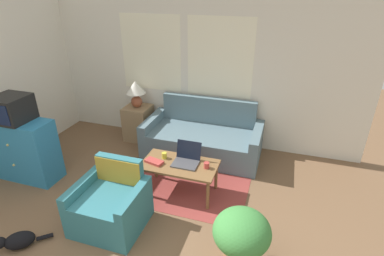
% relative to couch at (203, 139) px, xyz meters
% --- Properties ---
extents(wall_back, '(5.92, 0.06, 2.60)m').
position_rel_couch_xyz_m(wall_back, '(-0.41, 0.47, 1.04)').
color(wall_back, silver).
rests_on(wall_back, ground_plane).
extents(rug, '(1.84, 2.03, 0.01)m').
position_rel_couch_xyz_m(rug, '(-0.01, -0.61, -0.26)').
color(rug, brown).
rests_on(rug, ground_plane).
extents(couch, '(1.93, 0.92, 0.89)m').
position_rel_couch_xyz_m(couch, '(0.00, 0.00, 0.00)').
color(couch, slate).
rests_on(couch, ground_plane).
extents(armchair, '(0.80, 0.72, 0.78)m').
position_rel_couch_xyz_m(armchair, '(-0.58, -1.96, -0.00)').
color(armchair, '#2D6B75').
rests_on(armchair, ground_plane).
extents(tv_dresser, '(1.00, 0.43, 0.93)m').
position_rel_couch_xyz_m(tv_dresser, '(-2.32, -1.49, 0.20)').
color(tv_dresser, teal).
rests_on(tv_dresser, ground_plane).
extents(television, '(0.46, 0.45, 0.36)m').
position_rel_couch_xyz_m(television, '(-2.32, -1.49, 0.84)').
color(television, black).
rests_on(television, tv_dresser).
extents(side_table, '(0.45, 0.45, 0.63)m').
position_rel_couch_xyz_m(side_table, '(-1.29, 0.14, 0.05)').
color(side_table, '#937551').
rests_on(side_table, ground_plane).
extents(table_lamp, '(0.35, 0.35, 0.48)m').
position_rel_couch_xyz_m(table_lamp, '(-1.29, 0.14, 0.67)').
color(table_lamp, brown).
rests_on(table_lamp, side_table).
extents(coffee_table, '(1.02, 0.55, 0.46)m').
position_rel_couch_xyz_m(coffee_table, '(-0.01, -1.14, 0.14)').
color(coffee_table, brown).
rests_on(coffee_table, ground_plane).
extents(laptop, '(0.34, 0.32, 0.26)m').
position_rel_couch_xyz_m(laptop, '(0.07, -1.08, 0.25)').
color(laptop, '#47474C').
rests_on(laptop, coffee_table).
extents(cup_navy, '(0.07, 0.07, 0.08)m').
position_rel_couch_xyz_m(cup_navy, '(-0.26, -1.07, 0.23)').
color(cup_navy, gold).
rests_on(cup_navy, coffee_table).
extents(cup_yellow, '(0.08, 0.08, 0.08)m').
position_rel_couch_xyz_m(cup_yellow, '(0.36, -1.13, 0.23)').
color(cup_yellow, '#B23D38').
rests_on(cup_yellow, coffee_table).
extents(book_red, '(0.28, 0.18, 0.04)m').
position_rel_couch_xyz_m(book_red, '(-0.35, -1.22, 0.21)').
color(book_red, '#B23D38').
rests_on(book_red, coffee_table).
extents(potted_plant, '(0.57, 0.57, 0.69)m').
position_rel_couch_xyz_m(potted_plant, '(0.99, -2.12, 0.15)').
color(potted_plant, '#996B42').
rests_on(potted_plant, ground_plane).
extents(cat_black, '(0.47, 0.42, 0.20)m').
position_rel_couch_xyz_m(cat_black, '(-1.38, -2.63, -0.17)').
color(cat_black, black).
rests_on(cat_black, ground_plane).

